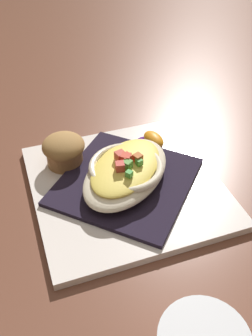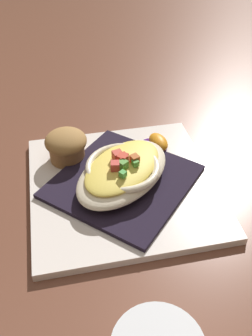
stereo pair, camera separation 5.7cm
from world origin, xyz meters
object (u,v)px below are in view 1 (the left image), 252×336
Objects in this scene: muffin at (64,150)px; orange_garnish at (152,140)px; square_plate at (126,186)px; gratin_dish at (126,170)px.

muffin reaches higher than orange_garnish.
muffin is (-0.09, 0.06, 0.03)m from square_plate.
muffin is 0.16m from orange_garnish.
muffin is at bearing 146.12° from gratin_dish.
orange_garnish is at bearing 56.97° from square_plate.
square_plate is at bearing -123.03° from orange_garnish.
gratin_dish reaches higher than orange_garnish.
muffin is 1.13× the size of orange_garnish.
muffin is at bearing -168.71° from orange_garnish.
orange_garnish is at bearing 11.29° from muffin.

